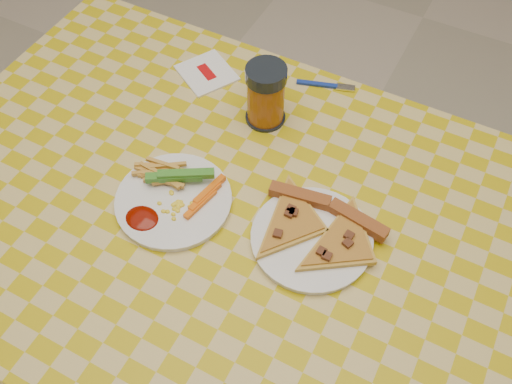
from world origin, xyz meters
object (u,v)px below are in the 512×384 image
drink_glass (266,95)px  plate_right (311,239)px  plate_left (174,201)px  table (228,232)px

drink_glass → plate_right: bearing=-47.7°
plate_left → drink_glass: drink_glass is taller
plate_left → drink_glass: (0.05, 0.28, 0.06)m
plate_left → plate_right: (0.27, 0.04, 0.00)m
table → plate_left: size_ratio=5.91×
table → plate_right: size_ratio=5.91×
plate_right → plate_left: bearing=-170.6°
table → drink_glass: drink_glass is taller
table → drink_glass: bearing=99.9°
plate_right → drink_glass: drink_glass is taller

